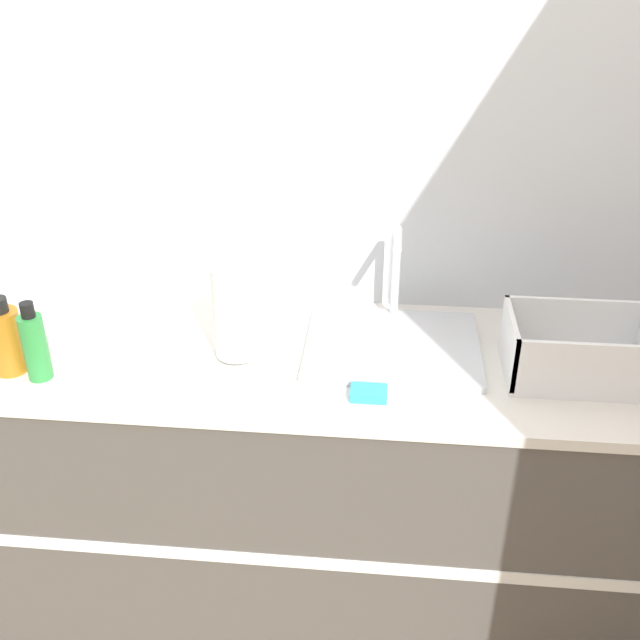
{
  "coord_description": "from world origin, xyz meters",
  "views": [
    {
      "loc": [
        0.29,
        -1.4,
        1.94
      ],
      "look_at": [
        0.13,
        0.28,
        1.0
      ],
      "focal_mm": 42.0,
      "sensor_mm": 36.0,
      "label": 1
    }
  ],
  "objects_px": {
    "bottle_green": "(35,345)",
    "sink": "(393,341)",
    "bottle_amber": "(5,339)",
    "dish_rack": "(579,355)",
    "paper_towel_roll": "(235,313)"
  },
  "relations": [
    {
      "from": "sink",
      "to": "paper_towel_roll",
      "type": "distance_m",
      "value": 0.44
    },
    {
      "from": "paper_towel_roll",
      "to": "sink",
      "type": "bearing_deg",
      "value": 11.59
    },
    {
      "from": "dish_rack",
      "to": "bottle_green",
      "type": "distance_m",
      "value": 1.37
    },
    {
      "from": "sink",
      "to": "bottle_green",
      "type": "distance_m",
      "value": 0.93
    },
    {
      "from": "sink",
      "to": "bottle_green",
      "type": "height_order",
      "value": "sink"
    },
    {
      "from": "paper_towel_roll",
      "to": "bottle_green",
      "type": "distance_m",
      "value": 0.5
    },
    {
      "from": "bottle_amber",
      "to": "paper_towel_roll",
      "type": "bearing_deg",
      "value": 12.01
    },
    {
      "from": "bottle_amber",
      "to": "dish_rack",
      "type": "bearing_deg",
      "value": 4.62
    },
    {
      "from": "bottle_green",
      "to": "sink",
      "type": "bearing_deg",
      "value": 14.58
    },
    {
      "from": "bottle_green",
      "to": "bottle_amber",
      "type": "bearing_deg",
      "value": 163.66
    },
    {
      "from": "sink",
      "to": "paper_towel_roll",
      "type": "height_order",
      "value": "sink"
    },
    {
      "from": "paper_towel_roll",
      "to": "bottle_green",
      "type": "relative_size",
      "value": 1.22
    },
    {
      "from": "paper_towel_roll",
      "to": "dish_rack",
      "type": "xyz_separation_m",
      "value": [
        0.88,
        -0.0,
        -0.07
      ]
    },
    {
      "from": "bottle_amber",
      "to": "bottle_green",
      "type": "distance_m",
      "value": 0.09
    },
    {
      "from": "bottle_amber",
      "to": "bottle_green",
      "type": "xyz_separation_m",
      "value": [
        0.09,
        -0.03,
        0.0
      ]
    }
  ]
}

